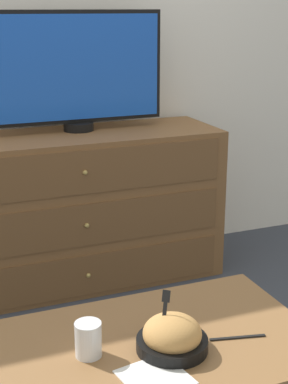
# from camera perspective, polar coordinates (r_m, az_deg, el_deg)

# --- Properties ---
(ground_plane) EXTENTS (12.00, 12.00, 0.00)m
(ground_plane) POSITION_cam_1_polar(r_m,az_deg,el_deg) (3.55, -10.17, -6.80)
(ground_plane) COLOR #383D47
(wall_back) EXTENTS (12.00, 0.05, 2.60)m
(wall_back) POSITION_cam_1_polar(r_m,az_deg,el_deg) (3.26, -11.52, 14.66)
(wall_back) COLOR white
(wall_back) RESTS_ON ground_plane
(dresser) EXTENTS (1.58, 0.53, 0.82)m
(dresser) POSITION_cam_1_polar(r_m,az_deg,el_deg) (3.17, -6.91, -1.69)
(dresser) COLOR brown
(dresser) RESTS_ON ground_plane
(tv) EXTENTS (0.92, 0.16, 0.61)m
(tv) POSITION_cam_1_polar(r_m,az_deg,el_deg) (3.10, -6.56, 11.68)
(tv) COLOR black
(tv) RESTS_ON dresser
(coffee_table) EXTENTS (1.00, 0.63, 0.47)m
(coffee_table) POSITION_cam_1_polar(r_m,az_deg,el_deg) (1.89, 1.00, -15.89)
(coffee_table) COLOR olive
(coffee_table) RESTS_ON ground_plane
(takeout_bowl) EXTENTS (0.22, 0.22, 0.18)m
(takeout_bowl) POSITION_cam_1_polar(r_m,az_deg,el_deg) (1.80, 2.75, -13.86)
(takeout_bowl) COLOR black
(takeout_bowl) RESTS_ON coffee_table
(drink_cup) EXTENTS (0.08, 0.08, 0.11)m
(drink_cup) POSITION_cam_1_polar(r_m,az_deg,el_deg) (1.78, -5.42, -14.22)
(drink_cup) COLOR #9E6638
(drink_cup) RESTS_ON coffee_table
(napkin) EXTENTS (0.20, 0.20, 0.00)m
(napkin) POSITION_cam_1_polar(r_m,az_deg,el_deg) (1.70, 1.06, -17.52)
(napkin) COLOR white
(napkin) RESTS_ON coffee_table
(knife) EXTENTS (0.18, 0.05, 0.01)m
(knife) POSITION_cam_1_polar(r_m,az_deg,el_deg) (1.90, 9.06, -13.76)
(knife) COLOR black
(knife) RESTS_ON coffee_table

